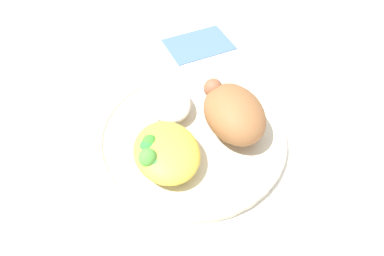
# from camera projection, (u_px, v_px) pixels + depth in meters

# --- Properties ---
(ground_plane) EXTENTS (2.00, 2.00, 0.00)m
(ground_plane) POSITION_uv_depth(u_px,v_px,m) (192.00, 139.00, 0.56)
(ground_plane) COLOR silver
(plate) EXTENTS (0.30, 0.30, 0.02)m
(plate) POSITION_uv_depth(u_px,v_px,m) (192.00, 136.00, 0.55)
(plate) COLOR beige
(plate) RESTS_ON ground_plane
(roasted_chicken) EXTENTS (0.13, 0.09, 0.07)m
(roasted_chicken) POSITION_uv_depth(u_px,v_px,m) (233.00, 113.00, 0.52)
(roasted_chicken) COLOR brown
(roasted_chicken) RESTS_ON plate
(rice_pile) EXTENTS (0.09, 0.07, 0.03)m
(rice_pile) POSITION_uv_depth(u_px,v_px,m) (168.00, 102.00, 0.57)
(rice_pile) COLOR white
(rice_pile) RESTS_ON plate
(mac_cheese_with_broccoli) EXTENTS (0.12, 0.09, 0.05)m
(mac_cheese_with_broccoli) POSITION_uv_depth(u_px,v_px,m) (165.00, 152.00, 0.49)
(mac_cheese_with_broccoli) COLOR gold
(mac_cheese_with_broccoli) RESTS_ON plate
(fork) EXTENTS (0.03, 0.14, 0.01)m
(fork) POSITION_uv_depth(u_px,v_px,m) (221.00, 251.00, 0.43)
(fork) COLOR #B2B2B7
(fork) RESTS_ON ground_plane
(napkin) EXTENTS (0.10, 0.14, 0.00)m
(napkin) POSITION_uv_depth(u_px,v_px,m) (199.00, 44.00, 0.73)
(napkin) COLOR #47669E
(napkin) RESTS_ON ground_plane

